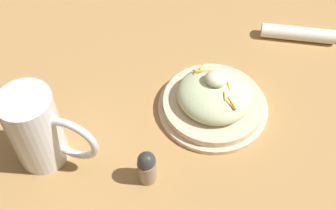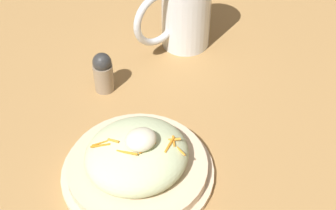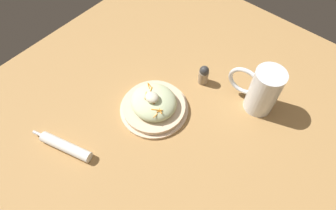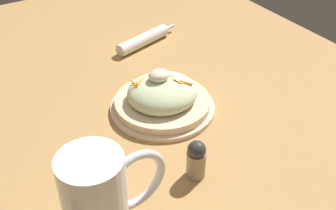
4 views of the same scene
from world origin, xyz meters
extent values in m
plane|color=#B2844C|center=(0.00, 0.00, 0.00)|extent=(1.43, 1.43, 0.00)
cylinder|color=beige|center=(0.16, -0.04, 0.01)|extent=(0.22, 0.22, 0.01)
cylinder|color=beige|center=(0.16, -0.04, 0.02)|extent=(0.20, 0.20, 0.02)
ellipsoid|color=beige|center=(0.16, -0.04, 0.04)|extent=(0.15, 0.14, 0.06)
cylinder|color=orange|center=(0.21, -0.06, 0.07)|extent=(0.02, 0.02, 0.01)
cylinder|color=orange|center=(0.13, -0.01, 0.07)|extent=(0.03, 0.02, 0.00)
cylinder|color=orange|center=(0.12, -0.01, 0.07)|extent=(0.01, 0.02, 0.00)
cylinder|color=orange|center=(0.20, -0.07, 0.07)|extent=(0.02, 0.01, 0.01)
cylinder|color=orange|center=(0.12, -0.02, 0.07)|extent=(0.02, 0.01, 0.00)
cylinder|color=orange|center=(0.19, -0.06, 0.07)|extent=(0.01, 0.02, 0.01)
cylinder|color=orange|center=(0.12, 0.00, 0.06)|extent=(0.00, 0.03, 0.00)
cylinder|color=orange|center=(0.16, -0.02, 0.07)|extent=(0.03, 0.01, 0.01)
cylinder|color=orange|center=(0.18, -0.03, 0.07)|extent=(0.02, 0.03, 0.01)
ellipsoid|color=#EFEACC|center=(0.16, -0.03, 0.08)|extent=(0.04, 0.04, 0.02)
cylinder|color=white|center=(-0.08, -0.27, 0.08)|extent=(0.09, 0.09, 0.16)
cylinder|color=#B76B14|center=(-0.08, -0.27, 0.04)|extent=(0.08, 0.08, 0.09)
cylinder|color=white|center=(-0.08, -0.27, 0.09)|extent=(0.08, 0.08, 0.01)
torus|color=white|center=(-0.02, -0.26, 0.08)|extent=(0.11, 0.02, 0.11)
cylinder|color=gray|center=(0.11, -0.23, 0.03)|extent=(0.03, 0.03, 0.05)
sphere|color=#333333|center=(0.11, -0.23, 0.06)|extent=(0.03, 0.03, 0.03)
camera|label=1|loc=(0.31, -0.57, 0.70)|focal=46.66mm
camera|label=2|loc=(0.37, 0.35, 0.54)|focal=50.21mm
camera|label=3|loc=(-0.20, 0.31, 0.78)|focal=30.33mm
camera|label=4|loc=(-0.20, -0.65, 0.54)|focal=44.89mm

